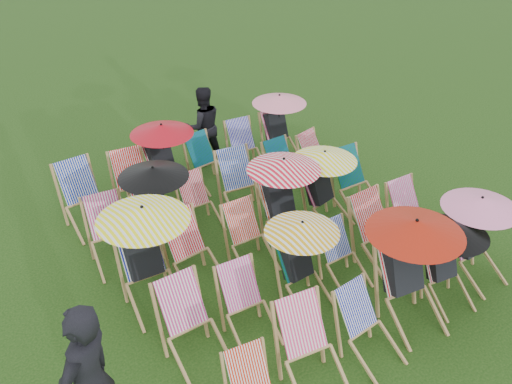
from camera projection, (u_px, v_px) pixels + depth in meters
ground at (271, 251)px, 8.73m from camera, size 100.00×100.00×0.00m
deckchair_1 at (313, 352)px, 6.37m from camera, size 0.82×1.02×1.00m
deckchair_2 at (370, 328)px, 6.74m from camera, size 0.62×0.85×0.89m
deckchair_3 at (412, 271)px, 7.15m from camera, size 1.22×1.31×1.45m
deckchair_4 at (448, 263)px, 7.54m from camera, size 0.97×1.03×1.15m
deckchair_5 at (478, 238)px, 7.92m from camera, size 1.06×1.10×1.25m
deckchair_6 at (193, 327)px, 6.70m from camera, size 0.69×0.94×0.99m
deckchair_7 at (249, 306)px, 7.07m from camera, size 0.69×0.89×0.90m
deckchair_8 at (303, 261)px, 7.54m from camera, size 1.00×1.03×1.18m
deckchair_9 at (344, 256)px, 7.96m from camera, size 0.59×0.80×0.83m
deckchair_10 at (382, 234)px, 8.25m from camera, size 0.68×0.95×1.02m
deckchair_11 at (414, 215)px, 8.75m from camera, size 0.68×0.89×0.92m
deckchair_12 at (147, 256)px, 7.41m from camera, size 1.21×1.28×1.44m
deckchair_13 at (194, 253)px, 7.91m from camera, size 0.68×0.93×0.97m
deckchair_14 at (250, 238)px, 8.28m from camera, size 0.64×0.86×0.89m
deckchair_15 at (284, 199)px, 8.69m from camera, size 1.12×1.19×1.33m
deckchair_16 at (326, 186)px, 9.10m from camera, size 1.04×1.12×1.23m
deckchair_17 at (357, 183)px, 9.52m from camera, size 0.72×0.95×0.98m
deckchair_18 at (111, 234)px, 8.29m from camera, size 0.77×0.97×0.96m
deckchair_19 at (158, 205)px, 8.62m from camera, size 1.06×1.16×1.26m
deckchair_20 at (200, 203)px, 9.12m from camera, size 0.57×0.78×0.82m
deckchair_21 at (242, 185)px, 9.42m from camera, size 0.82×1.03×1.00m
deckchair_22 at (286, 169)px, 10.00m from camera, size 0.62×0.84×0.88m
deckchair_23 at (320, 159)px, 10.36m from camera, size 0.69×0.86×0.85m
deckchair_24 at (85, 198)px, 9.06m from camera, size 0.68×0.95×1.03m
deckchair_25 at (134, 185)px, 9.45m from camera, size 0.80×1.00×0.97m
deckchair_26 at (165, 159)px, 9.81m from camera, size 1.08×1.13×1.29m
deckchair_27 at (208, 162)px, 10.23m from camera, size 0.63×0.84×0.88m
deckchair_28 at (246, 148)px, 10.69m from camera, size 0.71×0.90×0.89m
deckchair_29 at (280, 126)px, 11.02m from camera, size 1.04×1.10×1.24m
person_left at (89, 384)px, 5.44m from camera, size 0.83×0.76×1.91m
person_rear at (203, 126)px, 10.72m from camera, size 0.87×0.75×1.55m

